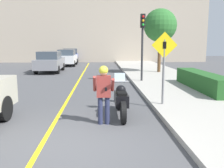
{
  "coord_description": "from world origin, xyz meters",
  "views": [
    {
      "loc": [
        0.76,
        -5.39,
        2.3
      ],
      "look_at": [
        1.13,
        2.52,
        1.01
      ],
      "focal_mm": 40.0,
      "sensor_mm": 36.0,
      "label": 1
    }
  ],
  "objects_px": {
    "traffic_light": "(143,35)",
    "parked_car_blue": "(71,55)",
    "person_biker": "(104,89)",
    "parked_car_grey": "(50,62)",
    "crossing_sign": "(164,61)",
    "parked_car_white": "(67,57)",
    "motorcycle": "(121,100)",
    "street_tree": "(160,26)"
  },
  "relations": [
    {
      "from": "traffic_light",
      "to": "parked_car_blue",
      "type": "relative_size",
      "value": 0.9
    },
    {
      "from": "person_biker",
      "to": "parked_car_grey",
      "type": "distance_m",
      "value": 14.02
    },
    {
      "from": "person_biker",
      "to": "parked_car_grey",
      "type": "bearing_deg",
      "value": 107.24
    },
    {
      "from": "crossing_sign",
      "to": "parked_car_grey",
      "type": "relative_size",
      "value": 0.6
    },
    {
      "from": "person_biker",
      "to": "parked_car_white",
      "type": "distance_m",
      "value": 19.65
    },
    {
      "from": "motorcycle",
      "to": "traffic_light",
      "type": "relative_size",
      "value": 0.58
    },
    {
      "from": "crossing_sign",
      "to": "street_tree",
      "type": "distance_m",
      "value": 10.46
    },
    {
      "from": "person_biker",
      "to": "parked_car_blue",
      "type": "xyz_separation_m",
      "value": [
        -3.71,
        24.53,
        -0.17
      ]
    },
    {
      "from": "traffic_light",
      "to": "parked_car_blue",
      "type": "distance_m",
      "value": 18.29
    },
    {
      "from": "person_biker",
      "to": "street_tree",
      "type": "xyz_separation_m",
      "value": [
        4.34,
        11.73,
        2.56
      ]
    },
    {
      "from": "street_tree",
      "to": "parked_car_grey",
      "type": "xyz_separation_m",
      "value": [
        -8.49,
        1.66,
        -2.73
      ]
    },
    {
      "from": "parked_car_blue",
      "to": "crossing_sign",
      "type": "bearing_deg",
      "value": -75.66
    },
    {
      "from": "motorcycle",
      "to": "parked_car_grey",
      "type": "distance_m",
      "value": 13.44
    },
    {
      "from": "traffic_light",
      "to": "parked_car_grey",
      "type": "height_order",
      "value": "traffic_light"
    },
    {
      "from": "parked_car_grey",
      "to": "parked_car_blue",
      "type": "bearing_deg",
      "value": 87.73
    },
    {
      "from": "motorcycle",
      "to": "person_biker",
      "type": "distance_m",
      "value": 1.11
    },
    {
      "from": "parked_car_white",
      "to": "street_tree",
      "type": "bearing_deg",
      "value": -43.86
    },
    {
      "from": "parked_car_grey",
      "to": "parked_car_blue",
      "type": "distance_m",
      "value": 11.15
    },
    {
      "from": "crossing_sign",
      "to": "street_tree",
      "type": "height_order",
      "value": "street_tree"
    },
    {
      "from": "motorcycle",
      "to": "street_tree",
      "type": "relative_size",
      "value": 0.47
    },
    {
      "from": "person_biker",
      "to": "parked_car_blue",
      "type": "distance_m",
      "value": 24.81
    },
    {
      "from": "motorcycle",
      "to": "crossing_sign",
      "type": "relative_size",
      "value": 0.87
    },
    {
      "from": "parked_car_grey",
      "to": "person_biker",
      "type": "bearing_deg",
      "value": -72.76
    },
    {
      "from": "person_biker",
      "to": "crossing_sign",
      "type": "distance_m",
      "value": 2.79
    },
    {
      "from": "crossing_sign",
      "to": "traffic_light",
      "type": "xyz_separation_m",
      "value": [
        0.18,
        5.68,
        1.09
      ]
    },
    {
      "from": "traffic_light",
      "to": "parked_car_grey",
      "type": "distance_m",
      "value": 9.04
    },
    {
      "from": "motorcycle",
      "to": "crossing_sign",
      "type": "bearing_deg",
      "value": 29.55
    },
    {
      "from": "traffic_light",
      "to": "person_biker",
      "type": "bearing_deg",
      "value": -107.4
    },
    {
      "from": "person_biker",
      "to": "traffic_light",
      "type": "height_order",
      "value": "traffic_light"
    },
    {
      "from": "motorcycle",
      "to": "parked_car_white",
      "type": "distance_m",
      "value": 18.97
    },
    {
      "from": "street_tree",
      "to": "parked_car_grey",
      "type": "distance_m",
      "value": 9.08
    },
    {
      "from": "traffic_light",
      "to": "parked_car_white",
      "type": "distance_m",
      "value": 13.45
    },
    {
      "from": "street_tree",
      "to": "motorcycle",
      "type": "bearing_deg",
      "value": -109.06
    },
    {
      "from": "motorcycle",
      "to": "parked_car_grey",
      "type": "xyz_separation_m",
      "value": [
        -4.72,
        12.58,
        0.34
      ]
    },
    {
      "from": "crossing_sign",
      "to": "parked_car_blue",
      "type": "bearing_deg",
      "value": 104.34
    },
    {
      "from": "traffic_light",
      "to": "crossing_sign",
      "type": "bearing_deg",
      "value": -91.85
    },
    {
      "from": "parked_car_white",
      "to": "parked_car_blue",
      "type": "height_order",
      "value": "same"
    },
    {
      "from": "traffic_light",
      "to": "parked_car_blue",
      "type": "height_order",
      "value": "traffic_light"
    },
    {
      "from": "motorcycle",
      "to": "parked_car_white",
      "type": "relative_size",
      "value": 0.52
    },
    {
      "from": "motorcycle",
      "to": "person_biker",
      "type": "height_order",
      "value": "person_biker"
    },
    {
      "from": "motorcycle",
      "to": "person_biker",
      "type": "relative_size",
      "value": 1.3
    },
    {
      "from": "traffic_light",
      "to": "parked_car_white",
      "type": "bearing_deg",
      "value": 116.14
    }
  ]
}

